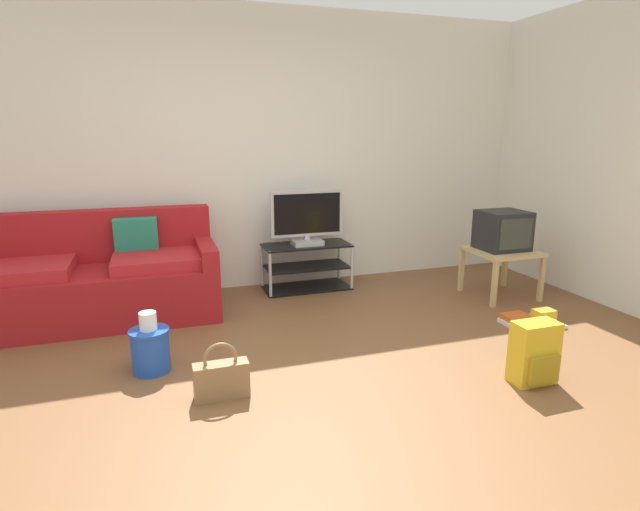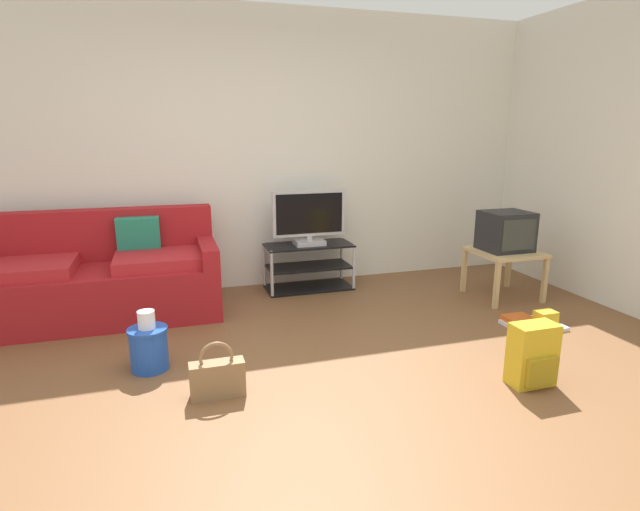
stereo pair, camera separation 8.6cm
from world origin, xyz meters
name	(u,v)px [view 2 (the right image)]	position (x,y,z in m)	size (l,w,h in m)	color
ground_plane	(315,402)	(0.00, 0.00, -0.01)	(9.00, 9.80, 0.02)	brown
wall_back	(243,152)	(0.00, 2.45, 1.35)	(9.00, 0.10, 2.70)	silver
wall_right	(628,155)	(3.05, 0.84, 1.35)	(0.10, 3.60, 2.70)	silver
couch	(99,278)	(-1.35, 1.89, 0.34)	(1.96, 0.84, 0.88)	maroon
tv_stand	(309,266)	(0.57, 2.12, 0.23)	(0.86, 0.40, 0.46)	black
flat_tv	(309,218)	(0.57, 2.10, 0.72)	(0.72, 0.22, 0.54)	#B2B2B7
side_table	(505,257)	(2.26, 1.31, 0.39)	(0.58, 0.58, 0.46)	tan
crt_tv	(506,231)	(2.26, 1.33, 0.64)	(0.42, 0.38, 0.37)	#232326
backpack	(533,355)	(1.35, -0.21, 0.20)	(0.28, 0.23, 0.40)	gold
handbag	(217,377)	(-0.54, 0.22, 0.12)	(0.32, 0.11, 0.35)	olive
cleaning_bucket	(149,345)	(-0.94, 0.71, 0.17)	(0.26, 0.26, 0.41)	blue
floor_tray	(533,322)	(2.02, 0.58, 0.04)	(0.43, 0.34, 0.14)	silver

